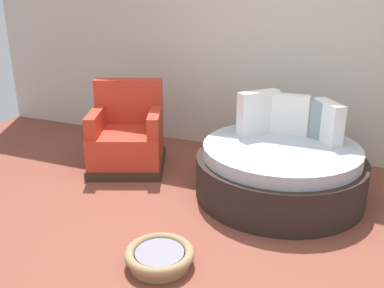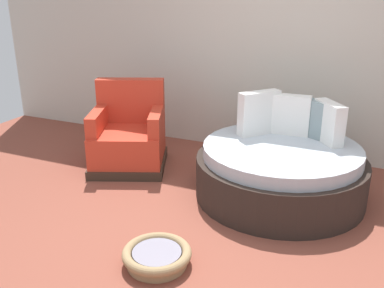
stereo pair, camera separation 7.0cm
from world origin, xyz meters
name	(u,v)px [view 1 (the left image)]	position (x,y,z in m)	size (l,w,h in m)	color
ground_plane	(213,240)	(0.00, 0.00, -0.01)	(8.00, 8.00, 0.02)	brown
back_wall	(281,21)	(0.00, 2.15, 1.55)	(8.00, 0.12, 3.10)	beige
round_daybed	(280,167)	(0.32, 1.00, 0.28)	(1.60, 1.60, 0.95)	#2D231E
red_armchair	(127,138)	(-1.40, 1.05, 0.33)	(1.04, 1.04, 0.94)	#38281E
pet_basket	(160,256)	(-0.24, -0.48, 0.07)	(0.51, 0.51, 0.13)	#9E7F56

